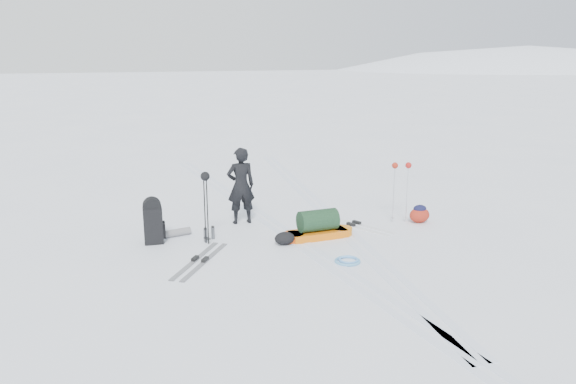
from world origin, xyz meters
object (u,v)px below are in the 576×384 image
at_px(skier, 241,186).
at_px(expedition_rucksack, 156,222).
at_px(pulk_sled, 318,227).
at_px(ski_poles_black, 205,185).

distance_m(skier, expedition_rucksack, 2.07).
distance_m(pulk_sled, expedition_rucksack, 3.20).
relative_size(expedition_rucksack, ski_poles_black, 0.68).
height_order(expedition_rucksack, ski_poles_black, ski_poles_black).
distance_m(pulk_sled, ski_poles_black, 2.41).
xyz_separation_m(pulk_sled, expedition_rucksack, (-3.08, 0.85, 0.20)).
bearing_deg(expedition_rucksack, ski_poles_black, -20.17).
xyz_separation_m(pulk_sled, ski_poles_black, (-2.17, 0.42, 0.95)).
bearing_deg(skier, ski_poles_black, 49.34).
xyz_separation_m(expedition_rucksack, ski_poles_black, (0.91, -0.43, 0.75)).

